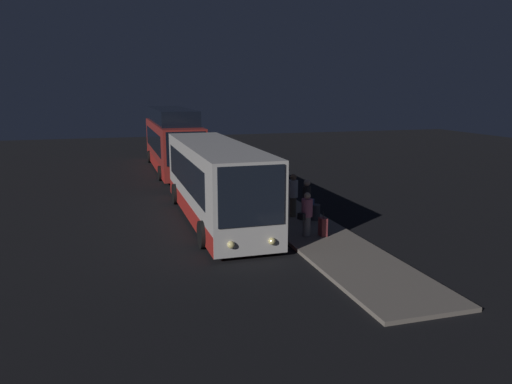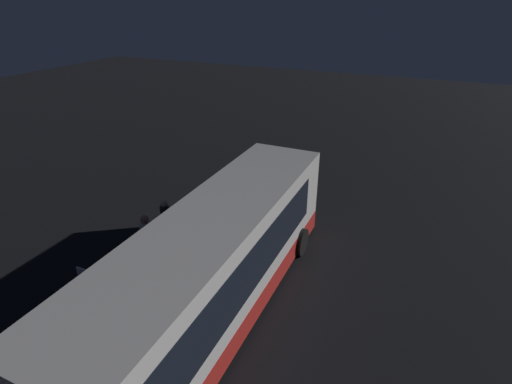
# 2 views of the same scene
# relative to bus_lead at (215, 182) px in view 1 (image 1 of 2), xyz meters

# --- Properties ---
(ground) EXTENTS (80.00, 80.00, 0.00)m
(ground) POSITION_rel_bus_lead_xyz_m (0.93, 0.14, -1.62)
(ground) COLOR black
(platform) EXTENTS (20.00, 2.77, 0.13)m
(platform) POSITION_rel_bus_lead_xyz_m (0.93, 3.13, -1.56)
(platform) COLOR slate
(platform) RESTS_ON ground
(bus_lead) EXTENTS (11.25, 2.81, 3.26)m
(bus_lead) POSITION_rel_bus_lead_xyz_m (0.00, 0.00, 0.00)
(bus_lead) COLOR silver
(bus_lead) RESTS_ON ground
(bus_second) EXTENTS (12.34, 2.88, 4.18)m
(bus_second) POSITION_rel_bus_lead_xyz_m (-14.23, 0.00, 0.25)
(bus_second) COLOR maroon
(bus_second) RESTS_ON ground
(passenger_boarding) EXTENTS (0.51, 0.51, 1.86)m
(passenger_boarding) POSITION_rel_bus_lead_xyz_m (1.01, 3.17, -0.48)
(passenger_boarding) COLOR #6B604C
(passenger_boarding) RESTS_ON platform
(passenger_waiting) EXTENTS (0.57, 0.68, 1.67)m
(passenger_waiting) POSITION_rel_bus_lead_xyz_m (3.88, 2.62, -0.61)
(passenger_waiting) COLOR gray
(passenger_waiting) RESTS_ON platform
(passenger_with_bags) EXTENTS (0.52, 0.59, 1.82)m
(passenger_with_bags) POSITION_rel_bus_lead_xyz_m (2.22, 3.31, -0.49)
(passenger_with_bags) COLOR #4C476B
(passenger_with_bags) RESTS_ON platform
(suitcase) EXTENTS (0.36, 0.24, 0.93)m
(suitcase) POSITION_rel_bus_lead_xyz_m (4.02, 3.23, -1.15)
(suitcase) COLOR maroon
(suitcase) RESTS_ON platform
(sign_post) EXTENTS (0.10, 0.83, 2.29)m
(sign_post) POSITION_rel_bus_lead_xyz_m (-2.23, 2.19, -0.02)
(sign_post) COLOR #4C4C51
(sign_post) RESTS_ON platform
(trash_bin) EXTENTS (0.44, 0.44, 0.65)m
(trash_bin) POSITION_rel_bus_lead_xyz_m (1.76, 3.87, -1.17)
(trash_bin) COLOR #3F3F44
(trash_bin) RESTS_ON platform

